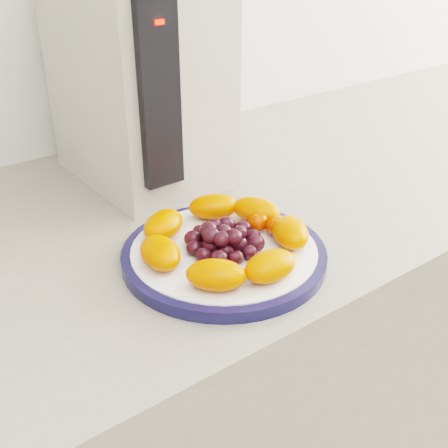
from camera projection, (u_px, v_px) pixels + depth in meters
plate_rim at (224, 255)px, 0.68m from camera, size 0.25×0.25×0.01m
plate_face at (224, 254)px, 0.67m from camera, size 0.22×0.22×0.02m
appliance_body at (138, 74)px, 0.83m from camera, size 0.19×0.26×0.32m
appliance_panel at (159, 97)px, 0.71m from camera, size 0.06×0.02×0.24m
appliance_led at (159, 22)px, 0.66m from camera, size 0.01×0.01×0.01m
fruit_plate at (227, 236)px, 0.67m from camera, size 0.21×0.21×0.03m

